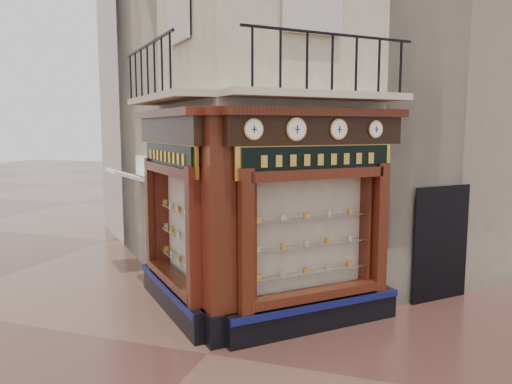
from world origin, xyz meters
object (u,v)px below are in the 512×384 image
at_px(clock_a, 253,129).
at_px(clock_d, 375,129).
at_px(corner_pilaster, 219,230).
at_px(clock_c, 338,129).
at_px(signboard_left, 169,156).
at_px(clock_b, 296,129).
at_px(signboard_right, 318,159).
at_px(awning, 129,272).

bearing_deg(clock_a, clock_d, 0.00).
distance_m(corner_pilaster, clock_c, 2.70).
relative_size(clock_c, signboard_left, 0.16).
bearing_deg(clock_b, signboard_left, 125.37).
xyz_separation_m(corner_pilaster, clock_c, (1.77, 1.17, 1.67)).
distance_m(clock_a, signboard_right, 1.41).
xyz_separation_m(corner_pilaster, awning, (-3.84, 3.14, -1.95)).
bearing_deg(clock_a, signboard_left, 109.18).
height_order(clock_c, signboard_left, clock_c).
xyz_separation_m(clock_a, signboard_right, (0.85, 1.00, -0.52)).
distance_m(clock_d, awning, 7.30).
bearing_deg(clock_c, clock_b, 180.00).
bearing_deg(signboard_right, clock_c, -18.50).
distance_m(corner_pilaster, awning, 5.33).
bearing_deg(clock_c, awning, 115.69).
relative_size(clock_b, clock_c, 1.08).
bearing_deg(awning, signboard_left, -176.70).
xyz_separation_m(clock_b, clock_d, (1.17, 1.17, 0.00)).
bearing_deg(clock_b, clock_d, 0.00).
xyz_separation_m(corner_pilaster, clock_b, (1.17, 0.57, 1.67)).
relative_size(clock_a, clock_c, 0.95).
bearing_deg(clock_d, clock_c, -180.00).
distance_m(clock_a, clock_d, 2.45).
relative_size(clock_c, awning, 0.27).
height_order(clock_d, signboard_left, clock_d).
xyz_separation_m(clock_d, signboard_left, (-3.80, -0.73, -0.52)).
xyz_separation_m(signboard_left, signboard_right, (2.92, 0.00, 0.00)).
bearing_deg(clock_c, corner_pilaster, 168.40).
bearing_deg(signboard_left, clock_d, -124.20).
bearing_deg(awning, clock_b, -162.13).
height_order(clock_b, signboard_left, clock_b).
bearing_deg(clock_d, clock_a, 180.00).
bearing_deg(clock_d, signboard_left, 145.80).
distance_m(clock_a, clock_c, 1.64).
height_order(clock_c, awning, clock_c).
height_order(corner_pilaster, signboard_right, corner_pilaster).
bearing_deg(corner_pilaster, signboard_right, -10.25).
distance_m(clock_a, clock_b, 0.79).
xyz_separation_m(awning, signboard_left, (2.38, -2.12, 3.10)).
xyz_separation_m(awning, signboard_right, (5.31, -2.12, 3.10)).
bearing_deg(corner_pilaster, clock_d, -8.41).
bearing_deg(clock_a, clock_b, 0.00).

